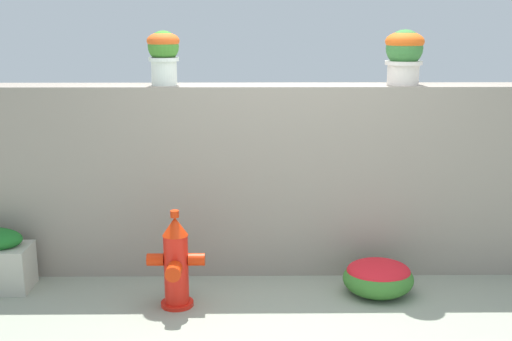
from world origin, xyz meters
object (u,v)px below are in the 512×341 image
potted_plant_2 (404,52)px  fire_hydrant (176,264)px  flower_bush_left (378,276)px  potted_plant_1 (164,52)px

potted_plant_2 → fire_hydrant: potted_plant_2 is taller
fire_hydrant → flower_bush_left: bearing=7.2°
fire_hydrant → potted_plant_1: bearing=100.5°
fire_hydrant → potted_plant_2: bearing=23.1°
potted_plant_1 → potted_plant_2: (1.92, 0.02, -0.00)m
potted_plant_1 → potted_plant_2: size_ratio=0.98×
potted_plant_1 → fire_hydrant: potted_plant_1 is taller
flower_bush_left → potted_plant_2: bearing=66.5°
potted_plant_1 → potted_plant_2: bearing=0.4°
potted_plant_1 → flower_bush_left: size_ratio=0.79×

